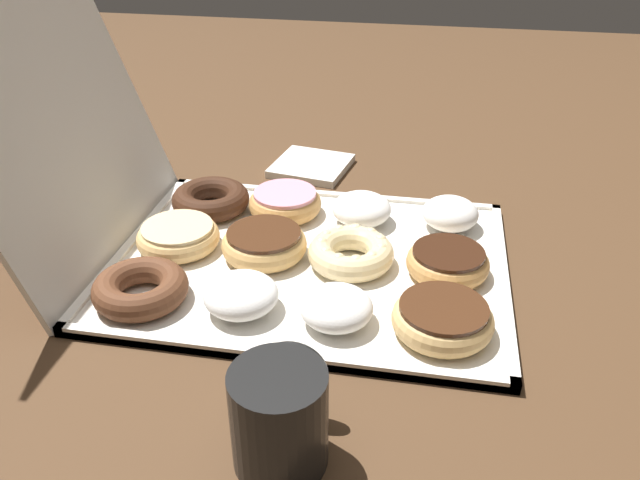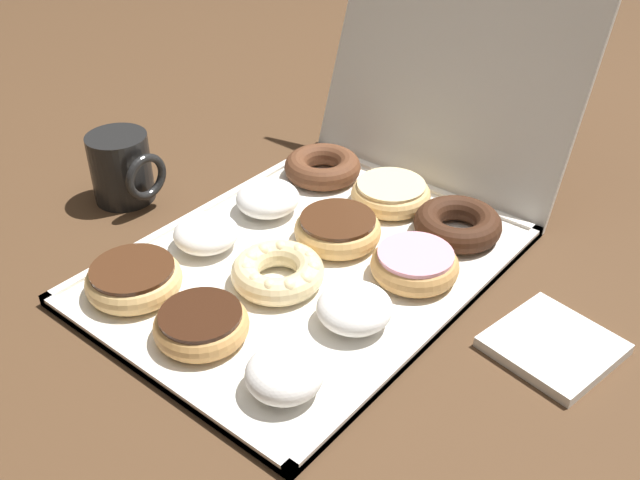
{
  "view_description": "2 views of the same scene",
  "coord_description": "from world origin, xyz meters",
  "px_view_note": "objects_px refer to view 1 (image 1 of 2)",
  "views": [
    {
      "loc": [
        -0.73,
        -0.15,
        0.48
      ],
      "look_at": [
        0.0,
        -0.01,
        0.04
      ],
      "focal_mm": 36.19,
      "sensor_mm": 36.0,
      "label": 1
    },
    {
      "loc": [
        0.5,
        -0.58,
        0.57
      ],
      "look_at": [
        0.02,
        0.0,
        0.05
      ],
      "focal_mm": 40.98,
      "sensor_mm": 36.0,
      "label": 2
    }
  ],
  "objects_px": {
    "pink_frosted_donut_8": "(285,202)",
    "chocolate_frosted_donut_1": "(448,264)",
    "powdered_filled_donut_2": "(450,213)",
    "glazed_ring_donut_10": "(178,236)",
    "powdered_filled_donut_6": "(241,295)",
    "napkin_stack": "(311,166)",
    "cruller_donut_4": "(351,251)",
    "chocolate_frosted_donut_7": "(264,243)",
    "chocolate_frosted_donut_0": "(443,318)",
    "chocolate_cake_ring_donut_11": "(211,199)",
    "coffee_mug": "(280,414)",
    "chocolate_cake_ring_donut_9": "(140,288)",
    "powdered_filled_donut_3": "(336,307)",
    "donut_box": "(310,263)"
  },
  "relations": [
    {
      "from": "pink_frosted_donut_8",
      "to": "chocolate_frosted_donut_1",
      "type": "bearing_deg",
      "value": -117.34
    },
    {
      "from": "powdered_filled_donut_2",
      "to": "glazed_ring_donut_10",
      "type": "distance_m",
      "value": 0.39
    },
    {
      "from": "powdered_filled_donut_6",
      "to": "pink_frosted_donut_8",
      "type": "height_order",
      "value": "powdered_filled_donut_6"
    },
    {
      "from": "napkin_stack",
      "to": "pink_frosted_donut_8",
      "type": "bearing_deg",
      "value": 178.89
    },
    {
      "from": "cruller_donut_4",
      "to": "chocolate_frosted_donut_7",
      "type": "height_order",
      "value": "chocolate_frosted_donut_7"
    },
    {
      "from": "chocolate_frosted_donut_0",
      "to": "chocolate_frosted_donut_1",
      "type": "distance_m",
      "value": 0.12
    },
    {
      "from": "cruller_donut_4",
      "to": "pink_frosted_donut_8",
      "type": "bearing_deg",
      "value": 44.88
    },
    {
      "from": "chocolate_cake_ring_donut_11",
      "to": "napkin_stack",
      "type": "relative_size",
      "value": 0.95
    },
    {
      "from": "chocolate_frosted_donut_1",
      "to": "powdered_filled_donut_2",
      "type": "height_order",
      "value": "powdered_filled_donut_2"
    },
    {
      "from": "powdered_filled_donut_2",
      "to": "napkin_stack",
      "type": "relative_size",
      "value": 0.66
    },
    {
      "from": "cruller_donut_4",
      "to": "chocolate_frosted_donut_7",
      "type": "bearing_deg",
      "value": 91.76
    },
    {
      "from": "powdered_filled_donut_2",
      "to": "powdered_filled_donut_6",
      "type": "relative_size",
      "value": 0.91
    },
    {
      "from": "chocolate_frosted_donut_0",
      "to": "coffee_mug",
      "type": "height_order",
      "value": "coffee_mug"
    },
    {
      "from": "powdered_filled_donut_2",
      "to": "glazed_ring_donut_10",
      "type": "height_order",
      "value": "powdered_filled_donut_2"
    },
    {
      "from": "chocolate_frosted_donut_1",
      "to": "chocolate_cake_ring_donut_9",
      "type": "distance_m",
      "value": 0.39
    },
    {
      "from": "powdered_filled_donut_3",
      "to": "glazed_ring_donut_10",
      "type": "bearing_deg",
      "value": 62.47
    },
    {
      "from": "chocolate_frosted_donut_1",
      "to": "cruller_donut_4",
      "type": "distance_m",
      "value": 0.13
    },
    {
      "from": "chocolate_frosted_donut_1",
      "to": "chocolate_cake_ring_donut_9",
      "type": "height_order",
      "value": "same"
    },
    {
      "from": "donut_box",
      "to": "chocolate_frosted_donut_7",
      "type": "relative_size",
      "value": 4.51
    },
    {
      "from": "pink_frosted_donut_8",
      "to": "powdered_filled_donut_6",
      "type": "bearing_deg",
      "value": -179.33
    },
    {
      "from": "donut_box",
      "to": "pink_frosted_donut_8",
      "type": "distance_m",
      "value": 0.14
    },
    {
      "from": "chocolate_frosted_donut_0",
      "to": "napkin_stack",
      "type": "relative_size",
      "value": 0.94
    },
    {
      "from": "chocolate_frosted_donut_7",
      "to": "glazed_ring_donut_10",
      "type": "height_order",
      "value": "chocolate_frosted_donut_7"
    },
    {
      "from": "donut_box",
      "to": "powdered_filled_donut_3",
      "type": "xyz_separation_m",
      "value": [
        -0.13,
        -0.06,
        0.03
      ]
    },
    {
      "from": "chocolate_frosted_donut_0",
      "to": "napkin_stack",
      "type": "distance_m",
      "value": 0.5
    },
    {
      "from": "donut_box",
      "to": "glazed_ring_donut_10",
      "type": "height_order",
      "value": "glazed_ring_donut_10"
    },
    {
      "from": "pink_frosted_donut_8",
      "to": "glazed_ring_donut_10",
      "type": "bearing_deg",
      "value": 134.64
    },
    {
      "from": "powdered_filled_donut_2",
      "to": "powdered_filled_donut_6",
      "type": "height_order",
      "value": "powdered_filled_donut_2"
    },
    {
      "from": "glazed_ring_donut_10",
      "to": "cruller_donut_4",
      "type": "bearing_deg",
      "value": -89.07
    },
    {
      "from": "powdered_filled_donut_2",
      "to": "chocolate_frosted_donut_7",
      "type": "relative_size",
      "value": 0.7
    },
    {
      "from": "coffee_mug",
      "to": "powdered_filled_donut_2",
      "type": "bearing_deg",
      "value": -18.32
    },
    {
      "from": "chocolate_frosted_donut_7",
      "to": "chocolate_cake_ring_donut_9",
      "type": "distance_m",
      "value": 0.18
    },
    {
      "from": "chocolate_frosted_donut_1",
      "to": "glazed_ring_donut_10",
      "type": "relative_size",
      "value": 0.94
    },
    {
      "from": "chocolate_cake_ring_donut_9",
      "to": "donut_box",
      "type": "bearing_deg",
      "value": -55.69
    },
    {
      "from": "powdered_filled_donut_2",
      "to": "chocolate_cake_ring_donut_11",
      "type": "height_order",
      "value": "powdered_filled_donut_2"
    },
    {
      "from": "donut_box",
      "to": "chocolate_frosted_donut_7",
      "type": "bearing_deg",
      "value": 89.66
    },
    {
      "from": "chocolate_cake_ring_donut_9",
      "to": "chocolate_frosted_donut_7",
      "type": "bearing_deg",
      "value": -44.09
    },
    {
      "from": "powdered_filled_donut_2",
      "to": "chocolate_cake_ring_donut_9",
      "type": "relative_size",
      "value": 0.7
    },
    {
      "from": "chocolate_frosted_donut_1",
      "to": "napkin_stack",
      "type": "distance_m",
      "value": 0.4
    },
    {
      "from": "chocolate_frosted_donut_0",
      "to": "donut_box",
      "type": "bearing_deg",
      "value": 55.41
    },
    {
      "from": "chocolate_frosted_donut_0",
      "to": "powdered_filled_donut_6",
      "type": "height_order",
      "value": "powdered_filled_donut_6"
    },
    {
      "from": "glazed_ring_donut_10",
      "to": "napkin_stack",
      "type": "height_order",
      "value": "glazed_ring_donut_10"
    },
    {
      "from": "cruller_donut_4",
      "to": "coffee_mug",
      "type": "height_order",
      "value": "coffee_mug"
    },
    {
      "from": "powdered_filled_donut_6",
      "to": "chocolate_frosted_donut_0",
      "type": "bearing_deg",
      "value": -90.0
    },
    {
      "from": "cruller_donut_4",
      "to": "chocolate_cake_ring_donut_11",
      "type": "bearing_deg",
      "value": 64.52
    },
    {
      "from": "chocolate_cake_ring_donut_9",
      "to": "chocolate_cake_ring_donut_11",
      "type": "xyz_separation_m",
      "value": [
        0.24,
        -0.01,
        0.0
      ]
    },
    {
      "from": "donut_box",
      "to": "chocolate_cake_ring_donut_9",
      "type": "distance_m",
      "value": 0.23
    },
    {
      "from": "coffee_mug",
      "to": "chocolate_cake_ring_donut_11",
      "type": "bearing_deg",
      "value": 26.14
    },
    {
      "from": "chocolate_frosted_donut_0",
      "to": "coffee_mug",
      "type": "bearing_deg",
      "value": 144.35
    },
    {
      "from": "donut_box",
      "to": "chocolate_cake_ring_donut_11",
      "type": "relative_size",
      "value": 4.42
    }
  ]
}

